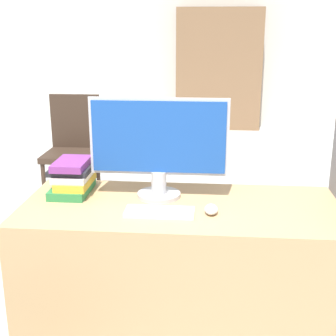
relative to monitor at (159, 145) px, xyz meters
The scene contains 8 objects.
wall_back 5.49m from the monitor, 88.85° to the left, with size 12.00×0.06×2.80m.
desk 0.65m from the monitor, 42.50° to the right, with size 1.45×0.64×0.75m.
monitor is the anchor object (origin of this frame).
keyboard 0.33m from the monitor, 83.20° to the right, with size 0.30×0.12×0.02m.
mouse 0.39m from the monitor, 37.31° to the right, with size 0.06×0.10×0.04m.
book_stack 0.46m from the monitor, behind, with size 0.19×0.27×0.17m.
far_chair 2.13m from the monitor, 117.61° to the left, with size 0.44×0.44×0.96m.
bookshelf_far 5.25m from the monitor, 86.05° to the left, with size 1.29×0.32×1.82m.
Camera 1 is at (0.12, -1.67, 1.52)m, focal length 50.00 mm.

